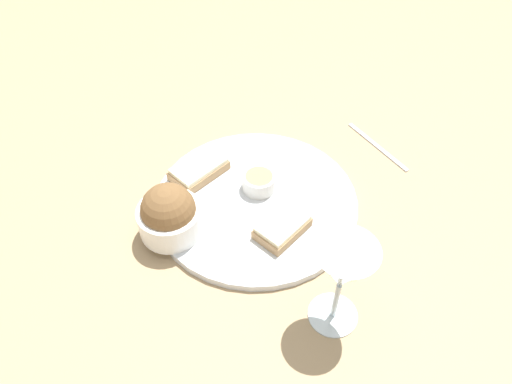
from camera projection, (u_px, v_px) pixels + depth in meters
name	position (u px, v px, depth m)	size (l,w,h in m)	color
ground_plane	(256.00, 205.00, 0.89)	(4.00, 4.00, 0.00)	tan
dinner_plate	(256.00, 202.00, 0.88)	(0.36, 0.36, 0.01)	silver
salad_bowl	(169.00, 214.00, 0.80)	(0.10, 0.10, 0.09)	white
sauce_ramekin	(259.00, 181.00, 0.88)	(0.06, 0.06, 0.03)	white
cheese_toast_near	(199.00, 169.00, 0.91)	(0.11, 0.08, 0.03)	tan
cheese_toast_far	(282.00, 227.00, 0.82)	(0.10, 0.08, 0.03)	tan
wine_glass	(343.00, 271.00, 0.65)	(0.09, 0.09, 0.16)	silver
fork	(377.00, 146.00, 0.99)	(0.01, 0.17, 0.01)	silver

